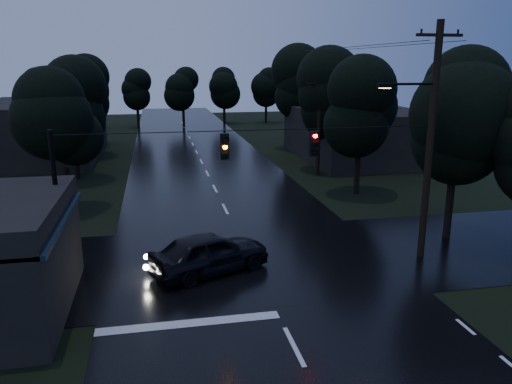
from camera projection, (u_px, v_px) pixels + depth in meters
name	position (u px, v px, depth m)	size (l,w,h in m)	color
main_road	(207.00, 174.00, 38.78)	(12.00, 120.00, 0.02)	black
cross_street	(251.00, 260.00, 21.69)	(60.00, 9.00, 0.02)	black
building_far_right	(358.00, 134.00, 44.71)	(10.00, 14.00, 4.40)	black
building_far_left	(40.00, 130.00, 44.97)	(10.00, 16.00, 5.00)	black
utility_pole_main	(429.00, 138.00, 20.85)	(3.50, 0.30, 10.00)	black
utility_pole_far	(319.00, 124.00, 37.50)	(2.00, 0.30, 7.50)	black
anchor_pole_left	(58.00, 210.00, 18.56)	(0.18, 0.18, 6.00)	black
span_signals	(269.00, 144.00, 19.53)	(15.00, 0.37, 1.12)	black
tree_corner_near	(458.00, 115.00, 23.06)	(4.48, 4.48, 9.44)	black
tree_left_a	(61.00, 119.00, 28.16)	(3.92, 3.92, 8.26)	black
tree_left_b	(71.00, 102.00, 35.54)	(4.20, 4.20, 8.85)	black
tree_left_c	(81.00, 90.00, 44.83)	(4.48, 4.48, 9.44)	black
tree_right_a	(360.00, 107.00, 31.51)	(4.20, 4.20, 8.85)	black
tree_right_b	(328.00, 94.00, 39.12)	(4.48, 4.48, 9.44)	black
tree_right_c	(299.00, 84.00, 48.64)	(4.76, 4.76, 10.03)	black
car	(209.00, 252.00, 20.26)	(2.01, 4.98, 1.70)	black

